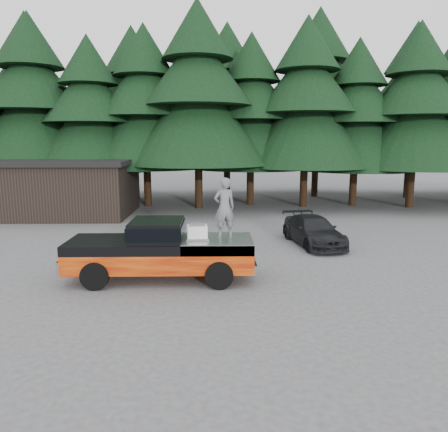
{
  "coord_description": "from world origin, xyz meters",
  "views": [
    {
      "loc": [
        0.09,
        -14.02,
        4.39
      ],
      "look_at": [
        0.37,
        0.0,
        1.96
      ],
      "focal_mm": 35.0,
      "sensor_mm": 36.0,
      "label": 1
    }
  ],
  "objects_px": {
    "air_compressor": "(197,233)",
    "utility_building": "(63,187)",
    "man_on_bed": "(224,207)",
    "pickup_truck": "(161,259)",
    "parked_car": "(313,231)"
  },
  "relations": [
    {
      "from": "pickup_truck",
      "to": "air_compressor",
      "type": "xyz_separation_m",
      "value": [
        1.17,
        -0.13,
        0.88
      ]
    },
    {
      "from": "pickup_truck",
      "to": "man_on_bed",
      "type": "xyz_separation_m",
      "value": [
        2.03,
        0.26,
        1.62
      ]
    },
    {
      "from": "parked_car",
      "to": "air_compressor",
      "type": "bearing_deg",
      "value": -145.33
    },
    {
      "from": "air_compressor",
      "to": "man_on_bed",
      "type": "relative_size",
      "value": 0.32
    },
    {
      "from": "pickup_truck",
      "to": "man_on_bed",
      "type": "height_order",
      "value": "man_on_bed"
    },
    {
      "from": "air_compressor",
      "to": "parked_car",
      "type": "height_order",
      "value": "air_compressor"
    },
    {
      "from": "utility_building",
      "to": "man_on_bed",
      "type": "bearing_deg",
      "value": -52.58
    },
    {
      "from": "man_on_bed",
      "to": "utility_building",
      "type": "bearing_deg",
      "value": -69.57
    },
    {
      "from": "man_on_bed",
      "to": "air_compressor",
      "type": "bearing_deg",
      "value": 7.21
    },
    {
      "from": "air_compressor",
      "to": "utility_building",
      "type": "relative_size",
      "value": 0.07
    },
    {
      "from": "man_on_bed",
      "to": "parked_car",
      "type": "xyz_separation_m",
      "value": [
        3.88,
        4.34,
        -1.68
      ]
    },
    {
      "from": "man_on_bed",
      "to": "parked_car",
      "type": "height_order",
      "value": "man_on_bed"
    },
    {
      "from": "man_on_bed",
      "to": "pickup_truck",
      "type": "bearing_deg",
      "value": -9.79
    },
    {
      "from": "man_on_bed",
      "to": "parked_car",
      "type": "distance_m",
      "value": 6.06
    },
    {
      "from": "air_compressor",
      "to": "parked_car",
      "type": "relative_size",
      "value": 0.15
    }
  ]
}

